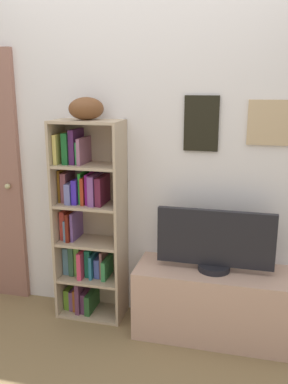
{
  "coord_description": "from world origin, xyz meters",
  "views": [
    {
      "loc": [
        0.72,
        -1.78,
        1.73
      ],
      "look_at": [
        0.06,
        0.85,
        1.03
      ],
      "focal_mm": 38.85,
      "sensor_mm": 36.0,
      "label": 1
    }
  ],
  "objects_px": {
    "bookshelf": "(86,223)",
    "television": "(215,241)",
    "football": "(86,109)",
    "tv_stand": "(212,303)"
  },
  "relations": [
    {
      "from": "football",
      "to": "television",
      "type": "distance_m",
      "value": 1.27
    },
    {
      "from": "football",
      "to": "television",
      "type": "bearing_deg",
      "value": -4.08
    },
    {
      "from": "bookshelf",
      "to": "football",
      "type": "distance_m",
      "value": 0.85
    },
    {
      "from": "bookshelf",
      "to": "football",
      "type": "bearing_deg",
      "value": -32.79
    },
    {
      "from": "football",
      "to": "tv_stand",
      "type": "relative_size",
      "value": 0.23
    },
    {
      "from": "tv_stand",
      "to": "football",
      "type": "bearing_deg",
      "value": 175.85
    },
    {
      "from": "bookshelf",
      "to": "television",
      "type": "height_order",
      "value": "bookshelf"
    },
    {
      "from": "tv_stand",
      "to": "television",
      "type": "height_order",
      "value": "television"
    },
    {
      "from": "football",
      "to": "television",
      "type": "height_order",
      "value": "football"
    },
    {
      "from": "bookshelf",
      "to": "television",
      "type": "bearing_deg",
      "value": -5.6
    }
  ]
}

